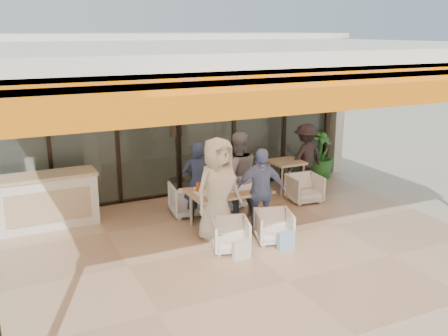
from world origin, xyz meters
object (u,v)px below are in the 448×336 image
Objects in this scene: chair_near_left at (231,234)px; chair_near_right at (274,225)px; diner_periwinkle at (260,191)px; standing_woman at (306,156)px; chair_far_left at (189,197)px; diner_navy at (198,183)px; potted_palm at (320,154)px; chair_far_right at (226,192)px; diner_grey at (238,175)px; side_table at (286,165)px; diner_cream at (218,190)px; side_chair at (305,187)px; dining_table at (228,193)px; host_counter at (47,200)px.

chair_near_right is at bearing 17.15° from chair_near_left.
standing_woman is at bearing 55.25° from diner_periwinkle.
diner_periwinkle reaches higher than chair_far_left.
potted_palm is at bearing -138.84° from diner_navy.
diner_periwinkle reaches higher than potted_palm.
chair_near_right is 0.41× the size of standing_woman.
diner_grey is (0.00, -0.50, 0.51)m from chair_far_right.
diner_periwinkle is (0.00, -1.40, 0.44)m from chair_far_right.
side_table is at bearing 170.89° from chair_far_right.
chair_far_left is 1.90m from chair_near_left.
diner_navy is at bearing -160.84° from side_table.
diner_cream is 2.77× the size of side_chair.
diner_cream is 2.80m from side_chair.
dining_table is 0.87× the size of diner_grey.
potted_palm is (3.04, 1.45, -0.23)m from diner_grey.
chair_far_left is 0.42× the size of diner_grey.
chair_far_right is at bearing -128.60° from diner_navy.
standing_woman is at bearing 170.37° from chair_far_right.
diner_grey is 2.49m from standing_woman.
side_chair is at bearing 10.66° from diner_cream.
chair_near_right is 0.69m from diner_periwinkle.
diner_grey is 1.36× the size of potted_palm.
chair_near_left is 0.84m from chair_near_right.
host_counter is 1.47× the size of potted_palm.
standing_woman is at bearing 19.70° from diner_cream.
side_table reaches higher than chair_near_right.
side_table is (1.69, 2.28, 0.32)m from chair_near_right.
host_counter reaches higher than side_chair.
host_counter reaches higher than chair_near_right.
diner_grey is 1.23m from diner_cream.
host_counter reaches higher than chair_far_left.
dining_table is 3.96m from potted_palm.
diner_periwinkle is 2.13× the size of side_table.
diner_grey is 2.56× the size of side_chair.
standing_woman reaches higher than potted_palm.
chair_near_left is at bearing 27.40° from standing_woman.
diner_navy reaches higher than host_counter.
diner_cream is 1.22× the size of standing_woman.
diner_grey is at bearing -170.95° from side_chair.
diner_grey is at bearing 106.79° from chair_near_right.
chair_near_right is at bearing 100.89° from diner_grey.
diner_cream reaches higher than potted_palm.
side_table is at bearing 94.66° from side_chair.
potted_palm is (0.76, 0.46, -0.13)m from standing_woman.
chair_near_right reaches higher than chair_near_left.
standing_woman is (3.13, 0.49, 0.40)m from chair_far_left.
chair_near_left is at bearing -101.47° from diner_cream.
diner_periwinkle is at bearing -11.47° from diner_cream.
diner_cream is 3.11m from side_table.
chair_far_right is 2.08m from chair_near_left.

